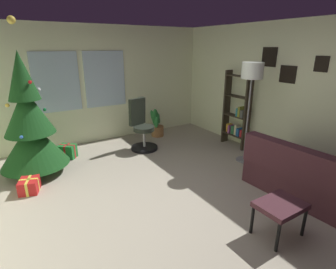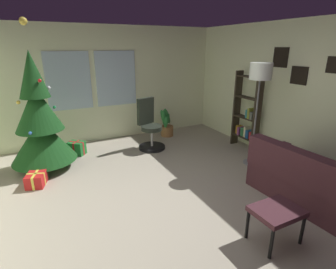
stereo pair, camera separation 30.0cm
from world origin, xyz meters
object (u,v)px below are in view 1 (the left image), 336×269
Objects in this scene: gift_box_red at (29,185)px; office_chair at (142,130)px; couch at (329,183)px; bookshelf at (237,114)px; floor_lamp at (252,78)px; potted_plant at (157,125)px; gift_box_green at (68,151)px; footstool at (280,207)px; holiday_tree at (30,127)px.

office_chair reaches higher than gift_box_red.
couch is 2.37m from bookshelf.
floor_lamp is (-0.43, -0.67, 0.85)m from bookshelf.
couch reaches higher than gift_box_red.
floor_lamp reaches higher than office_chair.
bookshelf is 1.17m from floor_lamp.
floor_lamp is 2.63m from potted_plant.
potted_plant is (-1.13, 1.50, -0.46)m from bookshelf.
couch is 1.81× the size of office_chair.
gift_box_green is (0.77, 1.01, 0.03)m from gift_box_red.
potted_plant reaches higher than gift_box_green.
couch reaches higher than footstool.
couch is 0.78× the size of holiday_tree.
holiday_tree is (-2.17, 3.20, 0.47)m from footstool.
footstool reaches higher than gift_box_red.
bookshelf is (1.69, 2.35, 0.36)m from footstool.
bookshelf is at bearing -3.31° from gift_box_red.
bookshelf is (0.50, 2.28, 0.43)m from couch.
office_chair reaches higher than footstool.
floor_lamp is (0.07, 1.60, 1.28)m from couch.
couch is 2.86× the size of potted_plant.
holiday_tree is 3.96m from bookshelf.
gift_box_red is at bearing 144.66° from couch.
floor_lamp is (3.43, -1.53, 0.73)m from holiday_tree.
floor_lamp is (3.61, -0.91, 1.47)m from gift_box_red.
potted_plant reaches higher than footstool.
holiday_tree is 6.70× the size of gift_box_green.
footstool reaches higher than gift_box_green.
gift_box_red is 0.57× the size of potted_plant.
office_chair is at bearing 16.91° from gift_box_red.
bookshelf is at bearing 54.22° from footstool.
gift_box_red is at bearing 132.35° from footstool.
potted_plant is at bearing 40.48° from office_chair.
footstool is 1.37× the size of gift_box_red.
potted_plant is (0.68, 0.58, -0.15)m from office_chair.
floor_lamp reaches higher than couch.
footstool is 2.41m from floor_lamp.
floor_lamp is at bearing -49.17° from office_chair.
bookshelf is 0.88× the size of floor_lamp.
couch is at bearing -80.62° from potted_plant.
gift_box_green is 0.20× the size of floor_lamp.
holiday_tree is at bearing 167.57° from bookshelf.
footstool is at bearing -66.24° from gift_box_green.
couch is at bearing -92.44° from floor_lamp.
footstool is 2.91m from bookshelf.
holiday_tree is at bearing 124.21° from footstool.
potted_plant is (0.57, 3.84, -0.10)m from footstool.
gift_box_green is 0.23× the size of bookshelf.
potted_plant is (2.15, 0.25, 0.13)m from gift_box_green.
office_chair is at bearing 92.03° from footstool.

